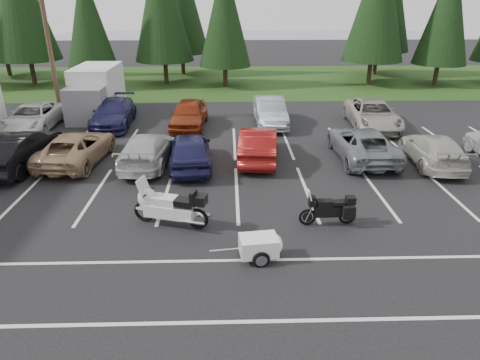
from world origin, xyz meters
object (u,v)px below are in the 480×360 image
car_far_2 (189,114)px  adventure_motorcycle (328,207)px  car_near_6 (362,144)px  car_far_3 (270,112)px  car_far_4 (373,114)px  touring_motorcycle (170,203)px  car_near_4 (190,150)px  car_near_1 (19,150)px  car_far_1 (113,113)px  car_near_7 (433,150)px  car_near_3 (147,149)px  car_near_2 (77,148)px  cargo_trailer (258,248)px  car_far_0 (33,117)px  box_truck (94,93)px  utility_pole (48,38)px  car_near_5 (258,144)px

car_far_2 → adventure_motorcycle: bearing=-61.0°
car_near_6 → car_far_3: size_ratio=1.11×
car_far_4 → touring_motorcycle: touring_motorcycle is taller
car_near_4 → car_near_1: bearing=-5.7°
car_far_1 → adventure_motorcycle: 15.37m
car_near_4 → car_near_6: size_ratio=0.87×
car_near_7 → car_near_6: bearing=-10.8°
car_near_4 → car_near_3: bearing=-14.9°
car_near_3 → car_near_2: bearing=-3.1°
car_near_7 → car_far_2: size_ratio=1.02×
car_far_3 → touring_motorcycle: size_ratio=1.62×
car_far_2 → car_far_3: size_ratio=0.98×
car_near_3 → car_far_2: (1.38, 5.69, 0.09)m
car_near_2 → car_near_6: bearing=-174.2°
car_near_4 → car_near_7: bearing=174.9°
touring_motorcycle → adventure_motorcycle: touring_motorcycle is taller
car_near_6 → adventure_motorcycle: size_ratio=2.44×
car_near_3 → car_far_3: (6.01, 6.08, 0.08)m
car_near_2 → cargo_trailer: car_near_2 is taller
car_far_4 → car_far_0: bearing=-176.4°
car_near_1 → car_far_4: bearing=-156.9°
box_truck → car_near_1: 8.65m
car_near_7 → utility_pole: bearing=-18.5°
adventure_motorcycle → cargo_trailer: bearing=-143.5°
car_near_3 → touring_motorcycle: 5.79m
car_near_3 → car_far_2: 5.86m
car_near_2 → car_far_4: size_ratio=0.92×
car_near_2 → car_near_6: car_near_6 is taller
car_near_2 → car_near_5: car_near_5 is taller
box_truck → car_near_2: size_ratio=1.13×
car_near_4 → car_near_5: car_near_4 is taller
utility_pole → car_near_1: bearing=-81.9°
touring_motorcycle → adventure_motorcycle: size_ratio=1.36×
box_truck → car_near_6: (14.32, -7.87, -0.73)m
utility_pole → cargo_trailer: 19.44m
car_near_1 → adventure_motorcycle: size_ratio=2.35×
car_near_6 → adventure_motorcycle: bearing=64.2°
car_near_5 → car_far_4: 8.42m
car_far_4 → car_near_3: bearing=-151.3°
car_far_2 → cargo_trailer: bearing=-73.7°
car_near_4 → adventure_motorcycle: car_near_4 is taller
box_truck → touring_motorcycle: size_ratio=1.95×
car_near_1 → car_far_3: bearing=-146.2°
car_far_2 → car_far_4: car_far_2 is taller
car_far_4 → touring_motorcycle: bearing=-128.6°
car_near_2 → car_far_2: (4.58, 5.36, 0.09)m
car_near_3 → cargo_trailer: bearing=123.1°
car_far_0 → car_far_4: 19.05m
car_near_4 → car_near_6: car_near_4 is taller
car_near_2 → car_near_4: 5.16m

